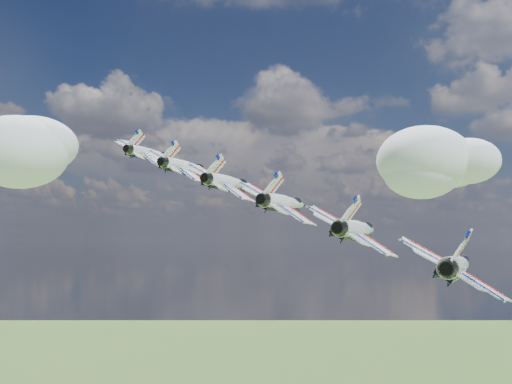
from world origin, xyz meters
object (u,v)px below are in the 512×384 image
(jet_0, at_px, (152,154))
(jet_3, at_px, (285,203))
(jet_2, at_px, (230,183))
(jet_4, at_px, (358,229))
(jet_5, at_px, (457,265))
(jet_1, at_px, (187,167))

(jet_0, xyz_separation_m, jet_3, (28.27, -20.99, -10.21))
(jet_2, bearing_deg, jet_4, -26.01)
(jet_3, relative_size, jet_5, 1.00)
(jet_3, bearing_deg, jet_4, -26.01)
(jet_0, distance_m, jet_4, 48.88)
(jet_1, bearing_deg, jet_5, -26.01)
(jet_1, relative_size, jet_3, 1.00)
(jet_1, distance_m, jet_5, 48.88)
(jet_3, bearing_deg, jet_5, -26.01)
(jet_4, bearing_deg, jet_5, -26.01)
(jet_3, distance_m, jet_4, 12.22)
(jet_4, distance_m, jet_5, 12.22)
(jet_2, xyz_separation_m, jet_4, (18.85, -14.00, -6.81))
(jet_0, relative_size, jet_4, 1.00)
(jet_0, distance_m, jet_2, 24.44)
(jet_0, xyz_separation_m, jet_1, (9.42, -7.00, -3.40))
(jet_0, height_order, jet_5, jet_0)
(jet_0, height_order, jet_4, jet_0)
(jet_3, xyz_separation_m, jet_4, (9.42, -7.00, -3.40))
(jet_2, height_order, jet_4, jet_2)
(jet_1, relative_size, jet_5, 1.00)
(jet_0, height_order, jet_1, jet_0)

